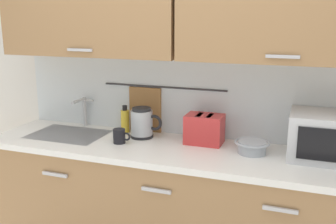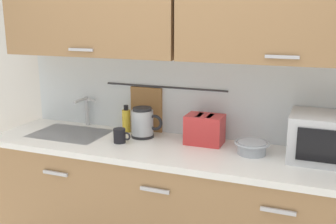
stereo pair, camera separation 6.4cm
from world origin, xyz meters
The scene contains 9 objects.
counter_unit centered at (-0.01, 0.30, 0.46)m, with size 2.53×0.64×0.90m.
back_wall_assembly centered at (0.00, 0.53, 1.52)m, with size 3.70×0.41×2.50m.
sink_faucet centered at (-0.79, 0.53, 1.04)m, with size 0.09×0.17×0.22m.
microwave centered at (0.92, 0.41, 1.04)m, with size 0.46×0.35×0.27m.
electric_kettle centered at (-0.27, 0.43, 1.00)m, with size 0.23×0.16×0.21m.
dish_soap_bottle centered at (-0.44, 0.50, 0.99)m, with size 0.06×0.06×0.20m.
mug_near_sink centered at (-0.36, 0.26, 0.95)m, with size 0.12×0.08×0.09m.
mixing_bowl centered at (0.48, 0.36, 0.94)m, with size 0.21×0.21×0.08m.
toaster centered at (0.16, 0.45, 1.00)m, with size 0.26×0.17×0.19m.
Camera 1 is at (0.77, -1.95, 1.71)m, focal length 42.08 mm.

